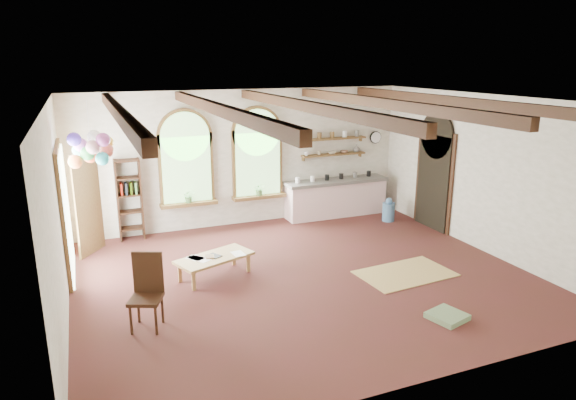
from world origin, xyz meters
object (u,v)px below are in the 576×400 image
kitchen_counter (336,197)px  side_chair (147,307)px  coffee_table (215,259)px  balloon_cluster (91,148)px

kitchen_counter → side_chair: (-5.19, -4.03, -0.15)m
coffee_table → side_chair: side_chair is taller
side_chair → balloon_cluster: balloon_cluster is taller
kitchen_counter → coffee_table: kitchen_counter is taller
side_chair → balloon_cluster: bearing=101.9°
side_chair → balloon_cluster: size_ratio=0.98×
coffee_table → balloon_cluster: balloon_cluster is taller
kitchen_counter → side_chair: size_ratio=2.37×
coffee_table → balloon_cluster: bearing=153.1°
kitchen_counter → balloon_cluster: size_ratio=2.33×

